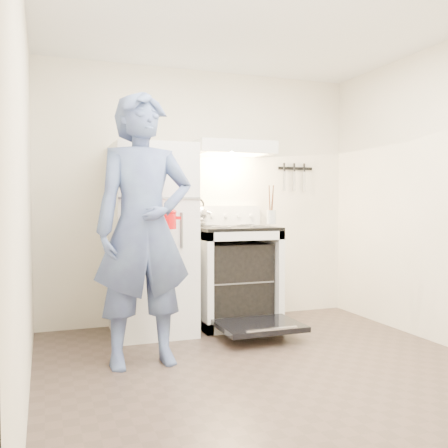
{
  "coord_description": "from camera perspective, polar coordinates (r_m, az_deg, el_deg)",
  "views": [
    {
      "loc": [
        -1.5,
        -3.0,
        1.18
      ],
      "look_at": [
        -0.05,
        1.0,
        1.0
      ],
      "focal_mm": 40.0,
      "sensor_mm": 36.0,
      "label": 1
    }
  ],
  "objects": [
    {
      "name": "dutch_oven",
      "position": [
        4.02,
        -7.5,
        0.39
      ],
      "size": [
        0.36,
        0.29,
        0.23
      ],
      "primitive_type": null,
      "color": "red",
      "rests_on": "person"
    },
    {
      "name": "back_wall",
      "position": [
        5.03,
        -2.58,
        3.22
      ],
      "size": [
        3.2,
        0.02,
        2.5
      ],
      "primitive_type": "cube",
      "color": "white",
      "rests_on": "ground"
    },
    {
      "name": "floor",
      "position": [
        3.56,
        6.55,
        -16.97
      ],
      "size": [
        3.6,
        3.6,
        0.0
      ],
      "primitive_type": "plane",
      "color": "#493A32",
      "rests_on": "ground"
    },
    {
      "name": "pizza_stone",
      "position": [
        4.83,
        0.79,
        -6.22
      ],
      "size": [
        0.3,
        0.3,
        0.02
      ],
      "primitive_type": "cylinder",
      "color": "#977053",
      "rests_on": "oven_rack"
    },
    {
      "name": "refrigerator",
      "position": [
        4.56,
        -8.22,
        -1.75
      ],
      "size": [
        0.7,
        0.7,
        1.7
      ],
      "primitive_type": "cube",
      "color": "white",
      "rests_on": "floor"
    },
    {
      "name": "stove_body",
      "position": [
        4.85,
        1.2,
        -6.11
      ],
      "size": [
        0.76,
        0.65,
        0.92
      ],
      "primitive_type": "cube",
      "color": "white",
      "rests_on": "floor"
    },
    {
      "name": "cooktop",
      "position": [
        4.81,
        1.2,
        -0.5
      ],
      "size": [
        0.76,
        0.65,
        0.03
      ],
      "primitive_type": "cube",
      "color": "black",
      "rests_on": "stove_body"
    },
    {
      "name": "range_hood",
      "position": [
        4.9,
        0.89,
        8.64
      ],
      "size": [
        0.76,
        0.5,
        0.12
      ],
      "primitive_type": "cube",
      "color": "white",
      "rests_on": "back_wall"
    },
    {
      "name": "utensil_jar",
      "position": [
        4.78,
        5.44,
        0.8
      ],
      "size": [
        0.1,
        0.1,
        0.13
      ],
      "primitive_type": "cylinder",
      "rotation": [
        0.0,
        0.0,
        -0.08
      ],
      "color": "silver",
      "rests_on": "cooktop"
    },
    {
      "name": "oven_rack",
      "position": [
        4.86,
        1.2,
        -6.34
      ],
      "size": [
        0.6,
        0.52,
        0.01
      ],
      "primitive_type": "cube",
      "color": "slate",
      "rests_on": "stove_body"
    },
    {
      "name": "knife_strip",
      "position": [
        5.44,
        8.15,
        6.3
      ],
      "size": [
        0.4,
        0.02,
        0.03
      ],
      "primitive_type": "cube",
      "color": "black",
      "rests_on": "back_wall"
    },
    {
      "name": "tea_kettle",
      "position": [
        4.91,
        -2.96,
        1.32
      ],
      "size": [
        0.22,
        0.18,
        0.27
      ],
      "primitive_type": null,
      "color": "#BCBCC1",
      "rests_on": "cooktop"
    },
    {
      "name": "backsplash",
      "position": [
        5.07,
        0.04,
        0.96
      ],
      "size": [
        0.76,
        0.07,
        0.2
      ],
      "primitive_type": "cube",
      "color": "white",
      "rests_on": "cooktop"
    },
    {
      "name": "person",
      "position": [
        3.65,
        -9.15,
        -0.63
      ],
      "size": [
        0.75,
        0.52,
        1.98
      ],
      "primitive_type": "imported",
      "rotation": [
        0.0,
        0.0,
        0.06
      ],
      "color": "navy",
      "rests_on": "floor"
    },
    {
      "name": "oven_door",
      "position": [
        4.38,
        4.06,
        -11.52
      ],
      "size": [
        0.7,
        0.54,
        0.04
      ],
      "primitive_type": "cube",
      "color": "black",
      "rests_on": "floor"
    }
  ]
}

